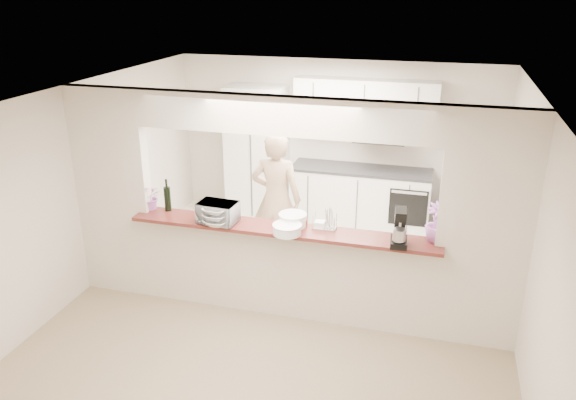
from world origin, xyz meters
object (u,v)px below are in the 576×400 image
at_px(refrigerator, 472,185).
at_px(person, 276,200).
at_px(stand_mixer, 400,229).
at_px(toaster_oven, 218,213).

bearing_deg(refrigerator, person, -149.12).
xyz_separation_m(refrigerator, stand_mixer, (-0.80, -2.79, 0.41)).
height_order(refrigerator, toaster_oven, refrigerator).
relative_size(toaster_oven, person, 0.23).
distance_m(refrigerator, toaster_oven, 3.91).
height_order(refrigerator, stand_mixer, refrigerator).
bearing_deg(stand_mixer, toaster_oven, 178.92).
distance_m(stand_mixer, person, 2.15).
relative_size(toaster_oven, stand_mixer, 1.08).
height_order(stand_mixer, person, person).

